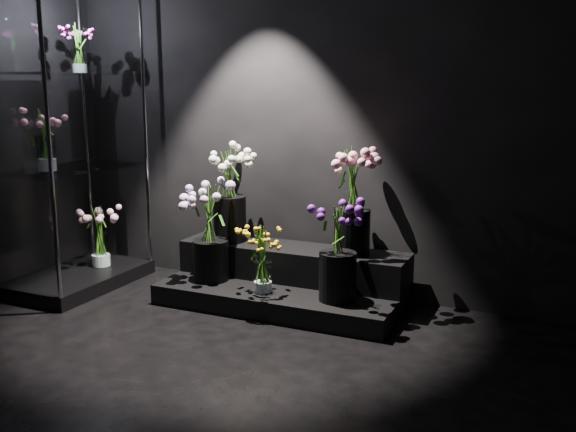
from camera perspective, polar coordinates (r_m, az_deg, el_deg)
The scene contains 12 objects.
floor at distance 3.30m, azimuth -11.71°, elevation -16.25°, with size 4.00×4.00×0.00m, color black.
wall_back at distance 4.68m, azimuth 2.18°, elevation 10.09°, with size 4.00×4.00×0.00m, color black.
display_riser at distance 4.60m, azimuth -0.11°, elevation -5.71°, with size 1.69×0.75×0.38m.
display_case at distance 5.02m, azimuth -18.86°, elevation 7.00°, with size 0.64×1.07×2.35m.
bouquet_orange_bells at distance 4.32m, azimuth -2.27°, elevation -3.70°, with size 0.36×0.36×0.47m.
bouquet_lilac at distance 4.59m, azimuth -6.95°, elevation -0.96°, with size 0.39×0.39×0.70m.
bouquet_purple at distance 4.14m, azimuth 4.47°, elevation -2.66°, with size 0.34×0.34×0.66m.
bouquet_cream_roses at distance 4.74m, azimuth -5.26°, elevation 2.72°, with size 0.39×0.39×0.72m.
bouquet_pink_roses at distance 4.38m, azimuth 5.77°, elevation 1.91°, with size 0.46×0.46×0.73m.
bouquet_case_pink at distance 4.91m, azimuth -20.77°, elevation 6.58°, with size 0.41×0.41×0.45m.
bouquet_case_magenta at distance 5.15m, azimuth -18.12°, elevation 14.05°, with size 0.23×0.23×0.36m.
bouquet_case_base_pink at distance 5.26m, azimuth -16.40°, elevation -1.53°, with size 0.34×0.34×0.50m.
Camera 1 is at (1.75, -2.34, 1.53)m, focal length 40.00 mm.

